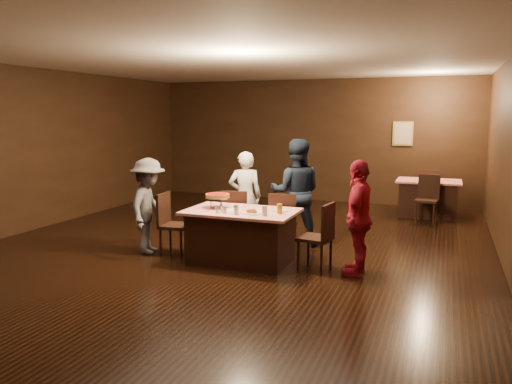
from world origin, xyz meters
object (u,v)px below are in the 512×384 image
main_table (241,236)px  chair_far_right (283,222)px  diner_grey_knit (149,206)px  plate_empty (281,210)px  chair_back_far (429,190)px  back_table (428,198)px  pizza_stand (218,196)px  glass_front_right (265,211)px  diner_navy_hoodie (296,192)px  glass_amber (280,209)px  diner_red_shirt (359,218)px  chair_end_right (315,237)px  chair_end_left (175,224)px  chair_far_left (236,218)px  diner_white_jacket (245,196)px  chair_back_near (427,199)px  glass_front_left (236,209)px

main_table → chair_far_right: chair_far_right is taller
diner_grey_knit → plate_empty: bearing=-96.5°
chair_back_far → plate_empty: (-1.87, -4.94, 0.30)m
back_table → chair_far_right: 4.25m
back_table → pizza_stand: bearing=-122.4°
glass_front_right → pizza_stand: bearing=160.6°
diner_navy_hoodie → back_table: bearing=-134.8°
pizza_stand → glass_amber: 1.01m
plate_empty → glass_front_right: 0.42m
main_table → diner_red_shirt: (1.68, 0.03, 0.40)m
chair_end_right → chair_back_far: same height
diner_red_shirt → glass_amber: bearing=-83.7°
diner_grey_knit → plate_empty: size_ratio=5.93×
main_table → diner_red_shirt: bearing=0.9°
main_table → diner_navy_hoodie: (0.45, 1.25, 0.49)m
chair_back_far → glass_amber: size_ratio=6.79×
main_table → chair_end_left: 1.10m
chair_back_far → glass_front_right: chair_back_far is taller
back_table → diner_navy_hoodie: diner_navy_hoodie is taller
diner_grey_knit → diner_red_shirt: size_ratio=0.95×
main_table → chair_far_left: bearing=118.1°
pizza_stand → diner_grey_knit: bearing=-175.2°
diner_grey_knit → diner_red_shirt: diner_red_shirt is taller
plate_empty → glass_front_right: size_ratio=1.79×
chair_back_far → diner_white_jacket: bearing=59.6°
diner_grey_knit → chair_far_left: bearing=-66.9°
chair_back_near → glass_front_left: (-2.37, -4.09, 0.37)m
chair_back_far → diner_grey_knit: (-3.96, -5.14, 0.27)m
chair_far_right → chair_end_left: bearing=14.7°
chair_back_near → glass_amber: 4.27m
chair_end_left → glass_front_left: (1.15, -0.30, 0.37)m
plate_empty → chair_far_left: bearing=147.7°
back_table → chair_end_left: (-3.52, -4.49, 0.09)m
chair_back_near → pizza_stand: size_ratio=2.50×
chair_back_far → glass_front_left: bearing=72.0°
glass_front_left → chair_far_right: bearing=71.6°
chair_back_near → chair_back_far: bearing=97.0°
chair_far_right → chair_end_right: 1.03m
diner_grey_knit → glass_front_right: bearing=-107.8°
chair_back_far → diner_white_jacket: (-2.85, -3.89, 0.29)m
diner_white_jacket → pizza_stand: (0.03, -1.15, 0.19)m
pizza_stand → glass_front_left: pizza_stand is taller
diner_grey_knit → diner_red_shirt: bearing=-100.6°
plate_empty → glass_amber: 0.22m
chair_end_right → chair_back_near: same height
main_table → chair_far_right: 0.85m
chair_back_near → diner_white_jacket: 3.86m
chair_end_left → diner_grey_knit: bearing=91.1°
main_table → glass_amber: glass_amber is taller
diner_white_jacket → glass_amber: diner_white_jacket is taller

